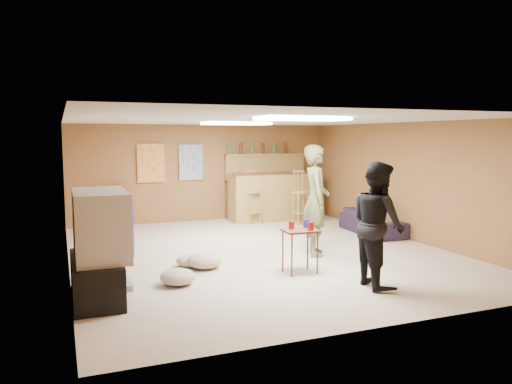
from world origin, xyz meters
name	(u,v)px	position (x,y,z in m)	size (l,w,h in m)	color
ground	(260,253)	(0.00, 0.00, 0.00)	(7.00, 7.00, 0.00)	tan
ceiling	(261,120)	(0.00, 0.00, 2.20)	(6.00, 7.00, 0.02)	silver
wall_back	(203,173)	(0.00, 3.50, 1.10)	(6.00, 0.02, 2.20)	brown
wall_front	(392,220)	(0.00, -3.50, 1.10)	(6.00, 0.02, 2.20)	brown
wall_left	(66,195)	(-3.00, 0.00, 1.10)	(0.02, 7.00, 2.20)	brown
wall_right	(409,181)	(3.00, 0.00, 1.10)	(0.02, 7.00, 2.20)	brown
tv_stand	(96,279)	(-2.72, -1.50, 0.25)	(0.55, 1.30, 0.50)	black
dvd_box	(115,285)	(-2.50, -1.50, 0.15)	(0.35, 0.50, 0.08)	#B2B2B7
tv_body	(100,224)	(-2.65, -1.50, 0.90)	(0.60, 1.10, 0.80)	#B2B2B7
tv_screen	(127,223)	(-2.34, -1.50, 0.90)	(0.02, 0.95, 0.65)	navy
bar_counter	(273,196)	(1.50, 2.95, 0.55)	(2.00, 0.60, 1.10)	olive
bar_lip	(277,174)	(1.50, 2.70, 1.10)	(2.10, 0.12, 0.05)	#472116
bar_shelf	(265,155)	(1.50, 3.40, 1.50)	(2.00, 0.18, 0.05)	olive
bar_backing	(265,167)	(1.50, 3.42, 1.20)	(2.00, 0.14, 0.60)	olive
poster_left	(151,163)	(-1.20, 3.46, 1.35)	(0.60, 0.03, 0.85)	#BF3F26
poster_right	(191,162)	(-0.30, 3.46, 1.35)	(0.55, 0.03, 0.80)	#334C99
folding_chair_stack	(115,206)	(-2.00, 3.30, 0.45)	(0.50, 0.14, 0.90)	#AE2A20
ceiling_panel_front	(302,119)	(0.00, -1.50, 2.17)	(1.20, 0.60, 0.04)	white
ceiling_panel_back	(236,124)	(0.00, 1.20, 2.17)	(1.20, 0.60, 0.04)	white
person_olive	(316,200)	(0.79, -0.46, 0.90)	(0.66, 0.43, 1.80)	#60673B
person_black	(378,224)	(0.71, -2.27, 0.81)	(0.79, 0.62, 1.62)	black
sofa	(372,222)	(2.70, 0.72, 0.24)	(1.62, 0.63, 0.47)	black
tray_table	(300,251)	(0.06, -1.36, 0.31)	(0.48, 0.38, 0.62)	#472116
cup_red_near	(292,225)	(-0.04, -1.28, 0.68)	(0.08, 0.08, 0.11)	#A60B0E
cup_red_far	(311,226)	(0.17, -1.47, 0.69)	(0.09, 0.09, 0.12)	#A60B0E
cup_blue	(306,223)	(0.21, -1.25, 0.68)	(0.09, 0.09, 0.12)	navy
bar_stool_left	(253,195)	(0.91, 2.69, 0.64)	(0.40, 0.40, 1.28)	olive
bar_stool_right	(301,197)	(1.89, 2.25, 0.60)	(0.38, 0.38, 1.20)	olive
cushion_near_tv	(204,260)	(-1.14, -0.62, 0.12)	(0.52, 0.52, 0.24)	tan
cushion_mid	(190,260)	(-1.31, -0.45, 0.09)	(0.41, 0.41, 0.19)	tan
cushion_far	(178,277)	(-1.69, -1.29, 0.10)	(0.47, 0.47, 0.21)	tan
bottle_row	(258,148)	(1.30, 3.38, 1.65)	(1.48, 0.08, 0.26)	#3F7233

